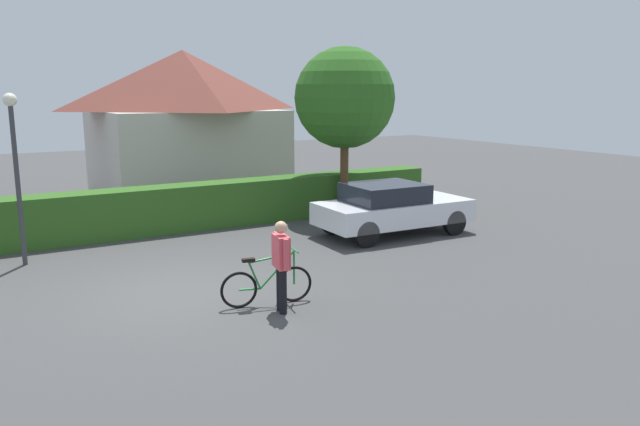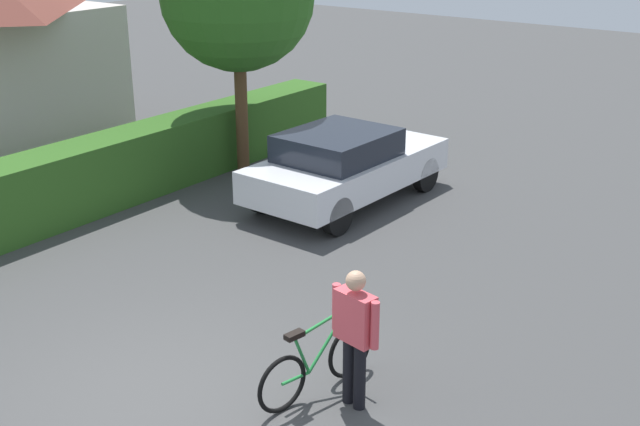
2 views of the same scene
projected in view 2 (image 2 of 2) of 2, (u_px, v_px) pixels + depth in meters
ground_plane at (156, 396)px, 8.84m from camera, size 60.00×60.00×0.00m
parked_car_near at (345, 164)px, 14.29m from camera, size 4.04×1.92×1.35m
bicycle at (317, 363)px, 8.77m from camera, size 1.63×0.52×0.98m
person_rider at (355, 329)px, 8.37m from camera, size 0.28×0.64×1.58m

